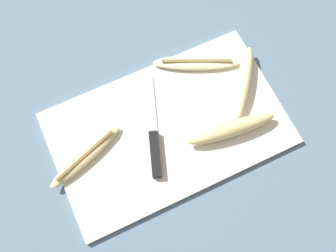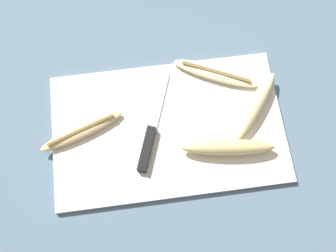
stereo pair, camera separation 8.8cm
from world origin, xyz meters
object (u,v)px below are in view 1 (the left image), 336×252
object	(u,v)px
knife	(154,144)
banana_golden_short	(231,129)
banana_soft_right	(244,82)
banana_pale_long	(196,63)
banana_spotted_left	(86,157)

from	to	relation	value
knife	banana_golden_short	xyz separation A→B (m)	(0.17, -0.04, 0.01)
banana_soft_right	banana_golden_short	bearing A→B (deg)	-132.01
knife	banana_pale_long	xyz separation A→B (m)	(0.17, 0.14, 0.00)
banana_soft_right	banana_spotted_left	world-z (taller)	banana_soft_right
banana_soft_right	knife	bearing A→B (deg)	-169.64
knife	banana_golden_short	distance (m)	0.17
knife	banana_soft_right	world-z (taller)	banana_soft_right
knife	banana_spotted_left	bearing A→B (deg)	-174.31
banana_golden_short	banana_spotted_left	bearing A→B (deg)	165.50
knife	banana_golden_short	size ratio (longest dim) A/B	1.14
banana_spotted_left	banana_pale_long	bearing A→B (deg)	17.67
banana_soft_right	banana_pale_long	size ratio (longest dim) A/B	0.82
banana_pale_long	banana_soft_right	bearing A→B (deg)	-50.82
banana_pale_long	banana_spotted_left	bearing A→B (deg)	-162.33
knife	banana_spotted_left	distance (m)	0.15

